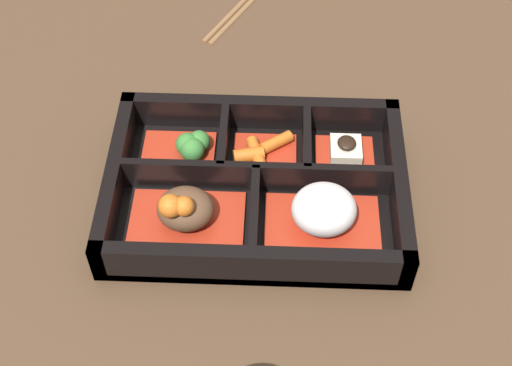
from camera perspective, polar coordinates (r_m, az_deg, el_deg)
name	(u,v)px	position (r m, az deg, el deg)	size (l,w,h in m)	color
ground_plane	(256,199)	(0.73, 0.00, -1.25)	(3.00, 3.00, 0.00)	#4C3523
bento_base	(256,195)	(0.72, 0.00, -1.01)	(0.30, 0.21, 0.01)	black
bento_rim	(257,182)	(0.71, 0.05, 0.05)	(0.30, 0.21, 0.05)	black
bowl_rice	(324,213)	(0.68, 5.43, -2.39)	(0.11, 0.07, 0.05)	#B22D19
bowl_stew	(185,212)	(0.68, -5.73, -2.31)	(0.11, 0.07, 0.06)	#B22D19
bowl_tofu	(345,154)	(0.75, 7.14, 2.31)	(0.06, 0.06, 0.03)	#B22D19
bowl_carrots	(262,154)	(0.75, 0.45, 2.33)	(0.07, 0.06, 0.02)	#B22D19
bowl_greens	(188,149)	(0.75, -5.44, 2.74)	(0.08, 0.06, 0.03)	#B22D19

